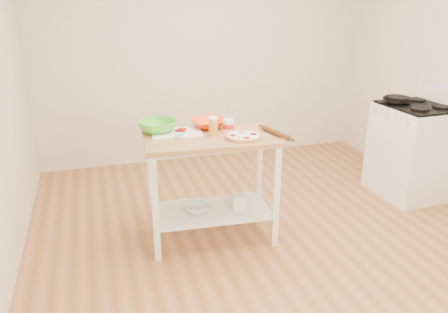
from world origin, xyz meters
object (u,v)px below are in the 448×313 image
prep_island (211,167)px  knife (153,128)px  pizza (243,136)px  cutting_board (176,132)px  gas_stove (411,150)px  skillet (397,99)px  shelf_bin (239,201)px  rolling_pin (276,133)px  orange_bowl (208,123)px  beer_pint (213,126)px  spatula (180,135)px  yogurt_tub (228,126)px  green_bowl (157,127)px  shelf_glass_bowl (197,208)px

prep_island → knife: size_ratio=3.99×
pizza → cutting_board: size_ratio=0.67×
gas_stove → knife: gas_stove is taller
knife → skillet: bearing=5.8°
pizza → shelf_bin: bearing=90.2°
pizza → rolling_pin: bearing=-1.5°
prep_island → orange_bowl: size_ratio=3.74×
orange_bowl → beer_pint: size_ratio=1.92×
spatula → beer_pint: bearing=-45.5°
cutting_board → shelf_bin: cutting_board is taller
yogurt_tub → green_bowl: bearing=162.1°
pizza → orange_bowl: (-0.18, 0.37, 0.02)m
green_bowl → beer_pint: 0.47m
orange_bowl → shelf_glass_bowl: bearing=-124.1°
prep_island → spatula: (-0.23, 0.06, 0.27)m
orange_bowl → shelf_bin: (0.18, -0.29, -0.62)m
skillet → beer_pint: beer_pint is taller
skillet → pizza: bearing=175.8°
prep_island → green_bowl: (-0.38, 0.24, 0.31)m
pizza → cutting_board: pizza is taller
spatula → beer_pint: beer_pint is taller
rolling_pin → green_bowl: bearing=157.6°
knife → beer_pint: bearing=-30.1°
beer_pint → shelf_bin: (0.20, -0.05, -0.66)m
orange_bowl → yogurt_tub: yogurt_tub is taller
green_bowl → spatula: bearing=-51.3°
skillet → cutting_board: 2.28m
cutting_board → beer_pint: (0.27, -0.15, 0.07)m
cutting_board → skillet: bearing=11.4°
prep_island → rolling_pin: size_ratio=3.08×
knife → shelf_bin: size_ratio=2.35×
orange_bowl → yogurt_tub: (0.12, -0.19, 0.02)m
yogurt_tub → shelf_glass_bowl: bearing=-166.4°
green_bowl → cutting_board: bearing=-27.2°
beer_pint → prep_island: bearing=-143.5°
skillet → shelf_bin: size_ratio=3.61×
spatula → shelf_bin: size_ratio=1.12×
cutting_board → spatula: cutting_board is taller
yogurt_tub → rolling_pin: size_ratio=0.55×
prep_island → spatula: spatula is taller
shelf_bin → rolling_pin: bearing=-18.6°
spatula → pizza: bearing=-57.3°
spatula → knife: 0.30m
orange_bowl → shelf_bin: 0.70m
beer_pint → shelf_glass_bowl: 0.70m
yogurt_tub → rolling_pin: 0.38m
gas_stove → knife: 2.62m
shelf_bin → knife: bearing=152.2°
spatula → rolling_pin: bearing=-50.7°
cutting_board → shelf_glass_bowl: 0.65m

